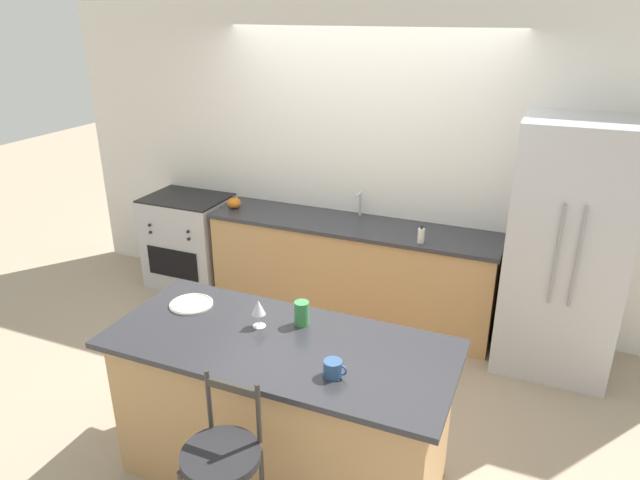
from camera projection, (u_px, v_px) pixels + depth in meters
name	position (u px, v px, depth m)	size (l,w,h in m)	color
ground_plane	(336.00, 332.00, 5.00)	(18.00, 18.00, 0.00)	tan
wall_back	(365.00, 164.00, 5.04)	(6.00, 0.07, 2.70)	silver
back_counter	(351.00, 269.00, 5.13)	(2.57, 0.64, 0.90)	tan
sink_faucet	(360.00, 201.00, 5.07)	(0.02, 0.13, 0.22)	#ADAFB5
kitchen_island	(281.00, 409.00, 3.32)	(1.95, 0.85, 0.93)	tan
refrigerator	(566.00, 249.00, 4.24)	(0.83, 0.76, 1.94)	#BCBCC1
oven_range	(190.00, 241.00, 5.72)	(0.78, 0.63, 0.93)	#B7B7BC
bar_stool_near	(223.00, 477.00, 2.65)	(0.37, 0.37, 1.09)	#332D28
dinner_plate	(191.00, 304.00, 3.52)	(0.27, 0.27, 0.02)	beige
wine_glass	(258.00, 308.00, 3.25)	(0.08, 0.08, 0.17)	white
coffee_mug	(333.00, 368.00, 2.84)	(0.12, 0.09, 0.09)	#335689
tumbler_cup	(302.00, 313.00, 3.29)	(0.09, 0.09, 0.14)	#3D934C
pumpkin_decoration	(234.00, 203.00, 5.30)	(0.13, 0.13, 0.12)	orange
soap_bottle	(421.00, 235.00, 4.52)	(0.06, 0.06, 0.15)	silver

